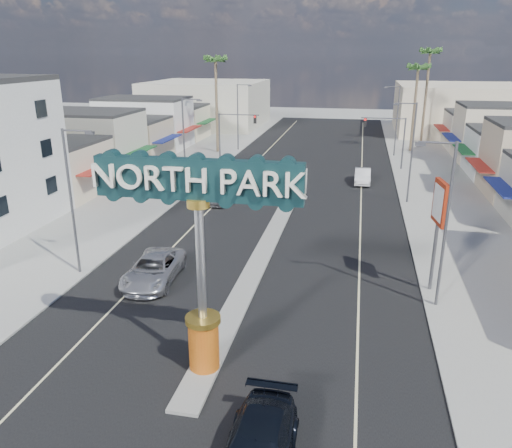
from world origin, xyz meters
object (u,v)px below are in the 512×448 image
at_px(streetlight_r_near, 444,218).
at_px(car_parked_right, 362,176).
at_px(streetlight_l_far, 239,114).
at_px(gateway_sign, 200,243).
at_px(streetlight_l_near, 73,195).
at_px(car_parked_left, 220,193).
at_px(streetlight_r_far, 396,118).
at_px(bank_pylon_sign, 439,209).
at_px(traffic_signal_left, 234,128).
at_px(traffic_signal_right, 388,133).
at_px(suv_left, 154,269).
at_px(palm_left_far, 216,65).
at_px(streetlight_l_mid, 186,140).
at_px(streetlight_r_mid, 410,148).
at_px(palm_right_far, 430,57).
at_px(palm_right_mid, 418,72).

distance_m(streetlight_r_near, car_parked_right, 27.28).
distance_m(streetlight_l_far, streetlight_r_near, 46.90).
height_order(gateway_sign, streetlight_r_near, gateway_sign).
bearing_deg(streetlight_l_near, car_parked_left, 76.03).
bearing_deg(streetlight_r_far, bank_pylon_sign, -89.91).
xyz_separation_m(gateway_sign, traffic_signal_left, (-9.18, 42.02, -1.65)).
xyz_separation_m(streetlight_l_near, streetlight_l_far, (0.00, 42.00, 0.00)).
bearing_deg(traffic_signal_right, gateway_sign, -102.33).
distance_m(traffic_signal_right, suv_left, 37.35).
bearing_deg(palm_left_far, streetlight_l_mid, -82.69).
bearing_deg(traffic_signal_left, streetlight_r_near, -60.01).
distance_m(gateway_sign, streetlight_r_far, 51.10).
bearing_deg(suv_left, streetlight_r_mid, 47.90).
relative_size(palm_right_far, suv_left, 2.41).
bearing_deg(suv_left, streetlight_r_far, 65.60).
xyz_separation_m(streetlight_r_mid, streetlight_r_far, (0.00, 22.00, 0.00)).
height_order(streetlight_r_mid, palm_left_far, palm_left_far).
relative_size(traffic_signal_right, car_parked_left, 1.20).
relative_size(streetlight_l_mid, palm_right_mid, 0.74).
bearing_deg(traffic_signal_right, suv_left, -113.42).
xyz_separation_m(streetlight_r_near, palm_left_far, (-23.43, 40.00, 6.43)).
bearing_deg(traffic_signal_right, palm_right_far, 72.10).
bearing_deg(bank_pylon_sign, palm_left_far, 113.31).
xyz_separation_m(palm_right_far, car_parked_right, (-8.45, -25.35, -11.63)).
xyz_separation_m(traffic_signal_left, palm_right_far, (24.18, 18.01, 8.11)).
bearing_deg(car_parked_right, palm_left_far, 145.33).
distance_m(traffic_signal_right, bank_pylon_sign, 32.12).
bearing_deg(palm_left_far, palm_right_mid, 12.99).
relative_size(gateway_sign, car_parked_left, 1.83).
bearing_deg(streetlight_r_near, car_parked_left, 134.48).
xyz_separation_m(streetlight_r_far, palm_left_far, (-23.43, -2.00, 6.43)).
height_order(streetlight_l_far, palm_right_mid, palm_right_mid).
bearing_deg(traffic_signal_left, traffic_signal_right, 0.00).
relative_size(streetlight_l_far, palm_right_far, 0.64).
xyz_separation_m(palm_left_far, car_parked_left, (6.78, -23.05, -10.65)).
relative_size(traffic_signal_right, streetlight_r_far, 0.67).
height_order(palm_left_far, car_parked_right, palm_left_far).
bearing_deg(suv_left, palm_right_far, 64.87).
xyz_separation_m(streetlight_r_mid, suv_left, (-16.03, -20.13, -4.26)).
relative_size(gateway_sign, streetlight_l_mid, 1.02).
relative_size(traffic_signal_left, car_parked_left, 1.20).
height_order(streetlight_l_mid, streetlight_r_near, same).
relative_size(traffic_signal_left, streetlight_r_mid, 0.67).
bearing_deg(bank_pylon_sign, streetlight_l_far, 109.21).
bearing_deg(car_parked_left, palm_right_far, 59.21).
xyz_separation_m(palm_right_mid, palm_right_far, (2.00, 6.00, 1.78)).
bearing_deg(bank_pylon_sign, streetlight_r_near, -100.19).
bearing_deg(palm_right_far, palm_right_mid, -108.43).
xyz_separation_m(streetlight_r_near, palm_right_far, (4.57, 52.00, 7.32)).
bearing_deg(streetlight_l_far, streetlight_r_near, -63.58).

